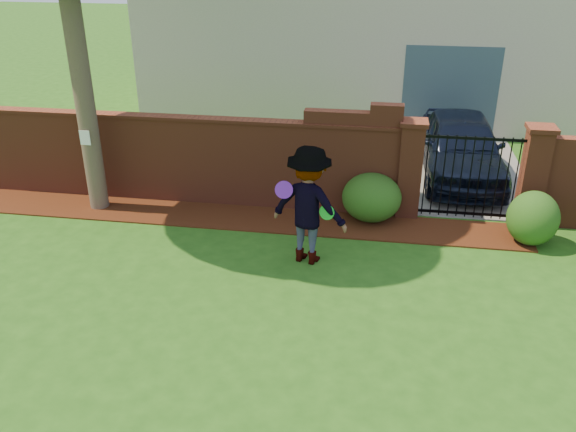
% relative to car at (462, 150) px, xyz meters
% --- Properties ---
extents(ground, '(80.00, 80.00, 0.01)m').
position_rel_car_xyz_m(ground, '(-3.58, -6.00, -0.71)').
color(ground, '#245314').
rests_on(ground, ground).
extents(mulch_bed, '(11.10, 1.08, 0.03)m').
position_rel_car_xyz_m(mulch_bed, '(-4.53, -2.67, -0.69)').
color(mulch_bed, '#37170A').
rests_on(mulch_bed, ground).
extents(brick_wall, '(8.70, 0.31, 2.16)m').
position_rel_car_xyz_m(brick_wall, '(-5.59, -2.00, 0.22)').
color(brick_wall, brown).
rests_on(brick_wall, ground).
extents(pillar_left, '(0.50, 0.50, 1.88)m').
position_rel_car_xyz_m(pillar_left, '(-1.18, -2.00, 0.25)').
color(pillar_left, brown).
rests_on(pillar_left, ground).
extents(pillar_right, '(0.50, 0.50, 1.88)m').
position_rel_car_xyz_m(pillar_right, '(1.02, -2.00, 0.25)').
color(pillar_right, brown).
rests_on(pillar_right, ground).
extents(iron_gate, '(1.78, 0.03, 1.60)m').
position_rel_car_xyz_m(iron_gate, '(-0.08, -2.00, 0.15)').
color(iron_gate, black).
rests_on(iron_gate, ground).
extents(driveway, '(3.20, 8.00, 0.01)m').
position_rel_car_xyz_m(driveway, '(-0.08, 2.00, -0.70)').
color(driveway, slate).
rests_on(driveway, ground).
extents(house, '(12.40, 6.40, 6.30)m').
position_rel_car_xyz_m(house, '(-2.58, 5.99, 2.46)').
color(house, beige).
rests_on(house, ground).
extents(car, '(1.80, 4.19, 1.41)m').
position_rel_car_xyz_m(car, '(0.00, 0.00, 0.00)').
color(car, black).
rests_on(car, ground).
extents(paper_notice, '(0.20, 0.01, 0.28)m').
position_rel_car_xyz_m(paper_notice, '(-7.18, -2.79, 0.79)').
color(paper_notice, white).
rests_on(paper_notice, tree).
extents(shrub_left, '(1.11, 1.11, 0.91)m').
position_rel_car_xyz_m(shrub_left, '(-1.85, -2.31, -0.25)').
color(shrub_left, '#184916').
rests_on(shrub_left, ground).
extents(shrub_middle, '(0.88, 0.88, 0.97)m').
position_rel_car_xyz_m(shrub_middle, '(0.93, -2.84, -0.22)').
color(shrub_middle, '#184916').
rests_on(shrub_middle, ground).
extents(man, '(1.43, 1.06, 1.98)m').
position_rel_car_xyz_m(man, '(-2.84, -4.07, 0.28)').
color(man, gray).
rests_on(man, ground).
extents(frisbee_purple, '(0.29, 0.12, 0.28)m').
position_rel_car_xyz_m(frisbee_purple, '(-3.19, -4.23, 0.61)').
color(frisbee_purple, purple).
rests_on(frisbee_purple, man).
extents(frisbee_green, '(0.25, 0.13, 0.25)m').
position_rel_car_xyz_m(frisbee_green, '(-2.51, -4.23, 0.27)').
color(frisbee_green, green).
rests_on(frisbee_green, man).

